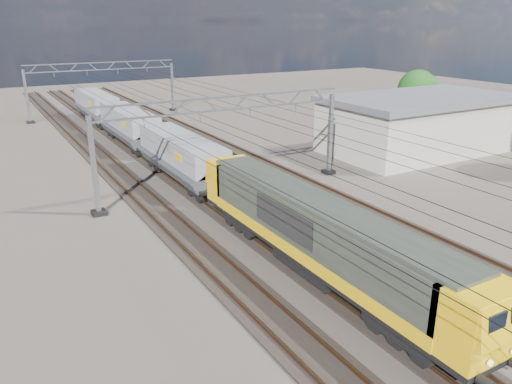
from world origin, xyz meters
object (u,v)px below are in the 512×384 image
catenary_gantry_far (104,87)px  locomotive (316,232)px  catenary_gantry_mid (226,141)px  hopper_wagon_mid (129,124)px  hopper_wagon_third (96,105)px  industrial_shed (419,123)px  tree_far (421,91)px  hopper_wagon_lead (181,155)px

catenary_gantry_far → locomotive: (-2.00, -49.78, -1.58)m
locomotive → catenary_gantry_mid: bearing=81.7°
catenary_gantry_far → hopper_wagon_mid: catenary_gantry_far is taller
hopper_wagon_third → industrial_shed: 38.67m
catenary_gantry_mid → industrial_shed: (22.00, 2.00, -1.18)m
industrial_shed → tree_far: tree_far is taller
hopper_wagon_lead → industrial_shed: bearing=-4.6°
locomotive → hopper_wagon_mid: bearing=90.0°
catenary_gantry_mid → hopper_wagon_third: size_ratio=1.53×
catenary_gantry_far → hopper_wagon_third: (-2.00, -3.68, -1.67)m
locomotive → hopper_wagon_lead: (-0.00, 17.70, -0.09)m
catenary_gantry_mid → tree_far: size_ratio=2.90×
hopper_wagon_mid → tree_far: bearing=-14.5°
hopper_wagon_lead → tree_far: bearing=10.3°
catenary_gantry_far → hopper_wagon_mid: (-2.00, -17.88, -1.67)m
catenary_gantry_far → tree_far: (30.32, -26.21, 0.46)m
catenary_gantry_far → hopper_wagon_third: catenary_gantry_far is taller
catenary_gantry_mid → catenary_gantry_far: size_ratio=1.00×
locomotive → industrial_shed: size_ratio=1.13×
catenary_gantry_mid → locomotive: size_ratio=0.94×
catenary_gantry_mid → hopper_wagon_mid: catenary_gantry_mid is taller
hopper_wagon_mid → industrial_shed: size_ratio=0.70×
industrial_shed → hopper_wagon_mid: bearing=146.1°
catenary_gantry_mid → tree_far: catenary_gantry_mid is taller
industrial_shed → tree_far: bearing=43.1°
hopper_wagon_mid → industrial_shed: industrial_shed is taller
locomotive → industrial_shed: bearing=33.3°
catenary_gantry_far → hopper_wagon_lead: (-2.00, -32.08, -1.67)m
catenary_gantry_far → locomotive: size_ratio=0.94×
catenary_gantry_mid → hopper_wagon_mid: (-2.00, 18.12, -1.67)m
hopper_wagon_lead → hopper_wagon_mid: same height
hopper_wagon_mid → hopper_wagon_third: 14.20m
catenary_gantry_mid → tree_far: 31.86m
locomotive → hopper_wagon_lead: locomotive is taller
locomotive → hopper_wagon_lead: 17.70m
hopper_wagon_third → industrial_shed: (24.00, -30.32, 0.49)m
industrial_shed → catenary_gantry_far: bearing=122.9°
catenary_gantry_far → catenary_gantry_mid: bearing=-90.0°
catenary_gantry_mid → hopper_wagon_mid: 18.30m
hopper_wagon_third → locomotive: bearing=-90.0°
hopper_wagon_mid → industrial_shed: 28.91m
locomotive → hopper_wagon_lead: bearing=90.0°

